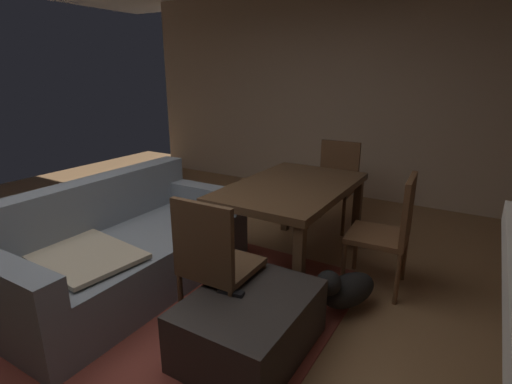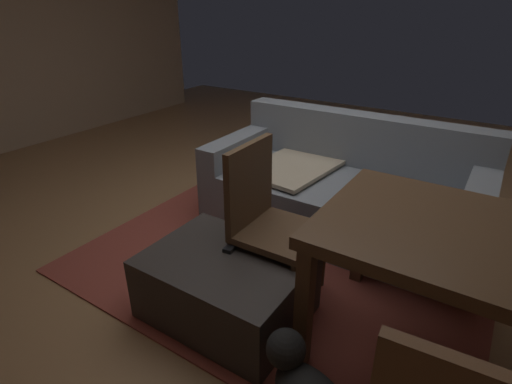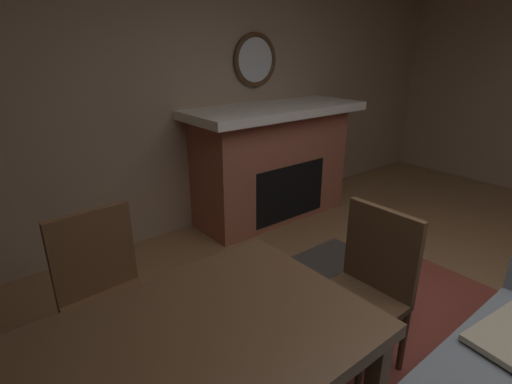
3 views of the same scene
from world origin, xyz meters
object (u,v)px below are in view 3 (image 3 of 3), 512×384
at_px(round_wall_mirror, 255,60).
at_px(tv_remote, 347,282).
at_px(dining_chair_west, 366,283).
at_px(small_dog, 204,318).
at_px(fireplace, 272,162).
at_px(dining_table, 182,362).
at_px(ottoman_coffee_table, 327,302).
at_px(dining_chair_south, 106,288).

xyz_separation_m(round_wall_mirror, tv_remote, (0.86, 1.97, -1.20)).
relative_size(dining_chair_west, small_dog, 1.74).
distance_m(fireplace, dining_table, 2.80).
bearing_deg(tv_remote, fireplace, -125.21).
height_order(round_wall_mirror, dining_table, round_wall_mirror).
bearing_deg(tv_remote, ottoman_coffee_table, -84.01).
bearing_deg(ottoman_coffee_table, fireplace, -119.52).
relative_size(ottoman_coffee_table, dining_chair_south, 0.92).
xyz_separation_m(dining_chair_west, small_dog, (0.63, -0.67, -0.34)).
relative_size(tv_remote, dining_chair_south, 0.17).
bearing_deg(dining_chair_south, tv_remote, 151.94).
xyz_separation_m(tv_remote, dining_table, (1.21, 0.20, 0.26)).
bearing_deg(small_dog, round_wall_mirror, -136.69).
height_order(tv_remote, dining_chair_west, dining_chair_west).
xyz_separation_m(ottoman_coffee_table, dining_chair_south, (1.18, -0.53, 0.33)).
bearing_deg(small_dog, dining_chair_south, -19.01).
relative_size(dining_chair_south, small_dog, 1.74).
bearing_deg(dining_chair_west, round_wall_mirror, -113.73).
height_order(dining_chair_west, small_dog, dining_chair_west).
height_order(fireplace, dining_chair_west, fireplace).
bearing_deg(dining_chair_west, tv_remote, -115.04).
relative_size(dining_table, dining_chair_south, 1.55).
bearing_deg(tv_remote, dining_chair_west, 56.81).
bearing_deg(round_wall_mirror, dining_table, 46.37).
relative_size(round_wall_mirror, tv_remote, 3.27).
distance_m(fireplace, dining_chair_south, 2.32).
distance_m(ottoman_coffee_table, dining_chair_south, 1.34).
xyz_separation_m(round_wall_mirror, dining_table, (2.07, 2.17, -0.93)).
relative_size(dining_table, dining_chair_west, 1.55).
bearing_deg(ottoman_coffee_table, tv_remote, 104.15).
distance_m(fireplace, dining_chair_west, 2.11).
relative_size(round_wall_mirror, dining_chair_south, 0.56).
distance_m(dining_table, dining_chair_south, 0.85).
xyz_separation_m(dining_table, small_dog, (-0.48, -0.67, -0.47)).
bearing_deg(dining_table, dining_chair_south, -89.57).
height_order(round_wall_mirror, tv_remote, round_wall_mirror).
height_order(dining_chair_south, dining_chair_west, same).
xyz_separation_m(round_wall_mirror, dining_chair_west, (0.95, 2.17, -1.06)).
distance_m(tv_remote, dining_table, 1.25).
bearing_deg(fireplace, small_dog, 37.35).
bearing_deg(dining_chair_west, small_dog, -46.65).
distance_m(ottoman_coffee_table, dining_chair_west, 0.46).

